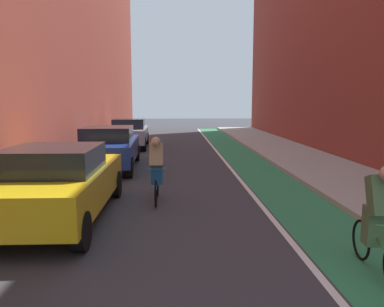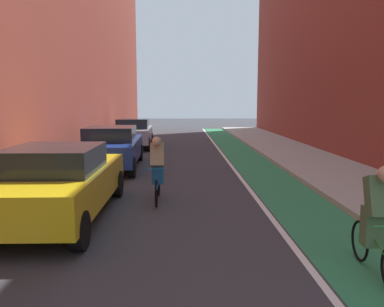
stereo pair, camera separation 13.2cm
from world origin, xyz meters
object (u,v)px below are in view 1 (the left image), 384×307
at_px(parked_sedan_yellow_cab, 58,182).
at_px(parked_sedan_blue, 109,147).
at_px(cyclist_mid, 378,219).
at_px(cyclist_trailing, 157,169).
at_px(parked_sedan_silver, 130,133).

distance_m(parked_sedan_yellow_cab, parked_sedan_blue, 6.01).
relative_size(parked_sedan_yellow_cab, parked_sedan_blue, 0.99).
height_order(parked_sedan_yellow_cab, cyclist_mid, cyclist_mid).
xyz_separation_m(parked_sedan_blue, cyclist_trailing, (1.95, -4.63, 0.02)).
distance_m(parked_sedan_blue, cyclist_trailing, 5.02).
relative_size(parked_sedan_silver, cyclist_mid, 2.59).
bearing_deg(parked_sedan_blue, cyclist_mid, -59.27).
bearing_deg(parked_sedan_silver, cyclist_mid, -70.95).
bearing_deg(parked_sedan_blue, parked_sedan_silver, 90.00).
height_order(parked_sedan_silver, cyclist_mid, cyclist_mid).
bearing_deg(cyclist_trailing, parked_sedan_silver, 100.08).
distance_m(parked_sedan_yellow_cab, parked_sedan_silver, 12.34).
distance_m(parked_sedan_silver, cyclist_trailing, 11.13).
bearing_deg(parked_sedan_silver, parked_sedan_yellow_cab, -90.01).
bearing_deg(parked_sedan_yellow_cab, cyclist_mid, -27.91).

